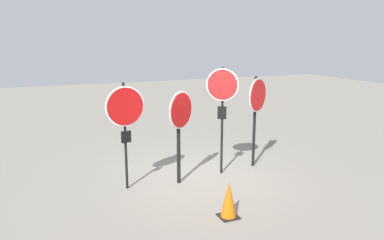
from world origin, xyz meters
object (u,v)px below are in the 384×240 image
at_px(stop_sign_2, 222,95).
at_px(stop_sign_3, 257,103).
at_px(traffic_cone_0, 229,199).
at_px(stop_sign_1, 180,120).
at_px(stop_sign_0, 125,113).

xyz_separation_m(stop_sign_2, stop_sign_3, (1.06, 0.16, -0.28)).
height_order(stop_sign_2, traffic_cone_0, stop_sign_2).
relative_size(stop_sign_1, stop_sign_2, 0.82).
distance_m(stop_sign_2, stop_sign_3, 1.11).
xyz_separation_m(stop_sign_3, traffic_cone_0, (-1.97, -2.24, -1.31)).
height_order(stop_sign_1, traffic_cone_0, stop_sign_1).
relative_size(stop_sign_3, traffic_cone_0, 3.28).
height_order(stop_sign_1, stop_sign_3, stop_sign_3).
height_order(stop_sign_0, stop_sign_2, stop_sign_2).
bearing_deg(traffic_cone_0, stop_sign_0, 124.83).
bearing_deg(stop_sign_3, stop_sign_2, 158.05).
relative_size(stop_sign_1, stop_sign_3, 0.91).
bearing_deg(stop_sign_0, stop_sign_3, -4.10).
xyz_separation_m(stop_sign_2, traffic_cone_0, (-0.91, -2.08, -1.59)).
bearing_deg(stop_sign_1, stop_sign_2, -24.44).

